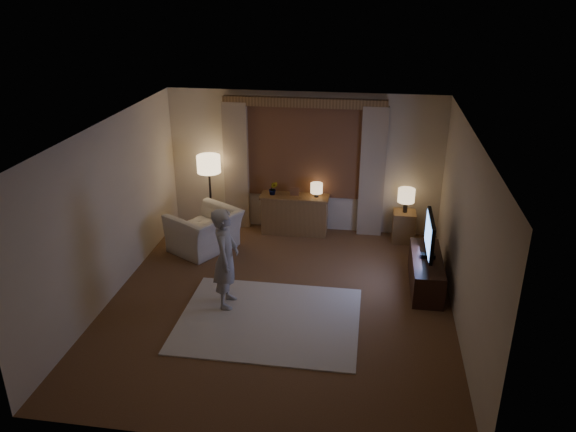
% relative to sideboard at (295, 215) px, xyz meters
% --- Properties ---
extents(room, '(5.04, 5.54, 2.64)m').
position_rel_sideboard_xyz_m(room, '(0.13, -2.00, 0.98)').
color(room, brown).
rests_on(room, ground).
extents(rug, '(2.50, 2.00, 0.02)m').
position_rel_sideboard_xyz_m(rug, '(0.06, -2.97, -0.34)').
color(rug, beige).
rests_on(rug, floor).
extents(sideboard, '(1.20, 0.40, 0.70)m').
position_rel_sideboard_xyz_m(sideboard, '(0.00, 0.00, 0.00)').
color(sideboard, brown).
rests_on(sideboard, floor).
extents(picture_frame, '(0.16, 0.02, 0.20)m').
position_rel_sideboard_xyz_m(picture_frame, '(0.00, 0.00, 0.45)').
color(picture_frame, brown).
rests_on(picture_frame, sideboard).
extents(plant, '(0.17, 0.13, 0.30)m').
position_rel_sideboard_xyz_m(plant, '(-0.40, 0.00, 0.50)').
color(plant, '#999999').
rests_on(plant, sideboard).
extents(table_lamp_sideboard, '(0.22, 0.22, 0.30)m').
position_rel_sideboard_xyz_m(table_lamp_sideboard, '(0.40, 0.00, 0.55)').
color(table_lamp_sideboard, black).
rests_on(table_lamp_sideboard, sideboard).
extents(floor_lamp, '(0.43, 0.43, 1.47)m').
position_rel_sideboard_xyz_m(floor_lamp, '(-1.56, -0.14, 0.88)').
color(floor_lamp, black).
rests_on(floor_lamp, floor).
extents(armchair, '(1.37, 1.42, 0.71)m').
position_rel_sideboard_xyz_m(armchair, '(-1.45, -0.94, 0.00)').
color(armchair, beige).
rests_on(armchair, floor).
extents(side_table, '(0.40, 0.40, 0.56)m').
position_rel_sideboard_xyz_m(side_table, '(2.00, -0.05, -0.07)').
color(side_table, brown).
rests_on(side_table, floor).
extents(table_lamp_side, '(0.30, 0.30, 0.44)m').
position_rel_sideboard_xyz_m(table_lamp_side, '(2.00, -0.05, 0.52)').
color(table_lamp_side, black).
rests_on(table_lamp_side, side_table).
extents(tv_stand, '(0.45, 1.40, 0.50)m').
position_rel_sideboard_xyz_m(tv_stand, '(2.28, -1.68, -0.10)').
color(tv_stand, black).
rests_on(tv_stand, floor).
extents(tv, '(0.23, 0.92, 0.66)m').
position_rel_sideboard_xyz_m(tv, '(2.28, -1.68, 0.52)').
color(tv, black).
rests_on(tv, tv_stand).
extents(person, '(0.39, 0.57, 1.50)m').
position_rel_sideboard_xyz_m(person, '(-0.61, -2.66, 0.42)').
color(person, '#A6A199').
rests_on(person, rug).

